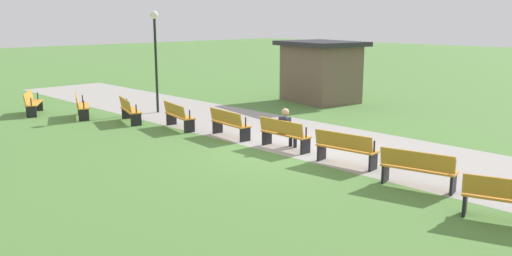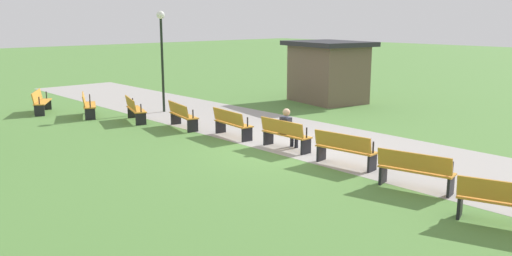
{
  "view_description": "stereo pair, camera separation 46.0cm",
  "coord_description": "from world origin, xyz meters",
  "views": [
    {
      "loc": [
        10.04,
        -10.94,
        3.75
      ],
      "look_at": [
        -0.0,
        -1.2,
        0.8
      ],
      "focal_mm": 36.82,
      "sensor_mm": 36.0,
      "label": 1
    },
    {
      "loc": [
        10.35,
        -10.61,
        3.75
      ],
      "look_at": [
        -0.0,
        -1.2,
        0.8
      ],
      "focal_mm": 36.82,
      "sensor_mm": 36.0,
      "label": 2
    }
  ],
  "objects": [
    {
      "name": "bench_1",
      "position": [
        -8.8,
        -1.98,
        0.47
      ],
      "size": [
        1.69,
        1.11,
        0.89
      ],
      "rotation": [
        0.0,
        0.0,
        -0.43
      ],
      "color": "orange",
      "rests_on": "ground"
    },
    {
      "name": "bench_5",
      "position": [
        -0.0,
        -0.07,
        0.47
      ],
      "size": [
        1.64,
        0.47,
        0.89
      ],
      "color": "orange",
      "rests_on": "ground"
    },
    {
      "name": "bench_3",
      "position": [
        -4.5,
        -0.55,
        0.47
      ],
      "size": [
        1.7,
        0.81,
        0.89
      ],
      "rotation": [
        0.0,
        0.0,
        -0.22
      ],
      "color": "orange",
      "rests_on": "ground"
    },
    {
      "name": "lamp_post",
      "position": [
        -7.72,
        0.76,
        2.79
      ],
      "size": [
        0.32,
        0.32,
        4.01
      ],
      "color": "black",
      "rests_on": "ground"
    },
    {
      "name": "kiosk",
      "position": [
        -4.94,
        7.66,
        1.4
      ],
      "size": [
        4.04,
        3.48,
        2.72
      ],
      "rotation": [
        0.0,
        0.0,
        -0.19
      ],
      "color": "brown",
      "rests_on": "ground"
    },
    {
      "name": "bench_6",
      "position": [
        2.26,
        -0.19,
        0.47
      ],
      "size": [
        1.68,
        0.65,
        0.89
      ],
      "rotation": [
        0.0,
        0.0,
        0.11
      ],
      "color": "orange",
      "rests_on": "ground"
    },
    {
      "name": "bench_2",
      "position": [
        -6.69,
        -1.15,
        0.47
      ],
      "size": [
        1.7,
        0.97,
        0.89
      ],
      "rotation": [
        0.0,
        0.0,
        -0.32
      ],
      "color": "orange",
      "rests_on": "ground"
    },
    {
      "name": "bench_0",
      "position": [
        -10.81,
        -3.03,
        0.47
      ],
      "size": [
        1.65,
        1.25,
        0.89
      ],
      "rotation": [
        0.0,
        0.0,
        -0.54
      ],
      "color": "orange",
      "rests_on": "ground"
    },
    {
      "name": "bench_4",
      "position": [
        -2.26,
        -0.19,
        0.47
      ],
      "size": [
        1.68,
        0.65,
        0.89
      ],
      "rotation": [
        0.0,
        0.0,
        -0.11
      ],
      "color": "orange",
      "rests_on": "ground"
    },
    {
      "name": "bench_8",
      "position": [
        6.69,
        -1.15,
        0.47
      ],
      "size": [
        1.7,
        0.97,
        0.89
      ],
      "rotation": [
        0.0,
        0.0,
        0.32
      ],
      "color": "orange",
      "rests_on": "ground"
    },
    {
      "name": "path_paving",
      "position": [
        0.0,
        1.62,
        0.0
      ],
      "size": [
        36.88,
        4.43,
        0.01
      ],
      "primitive_type": "cube",
      "color": "#A39E99",
      "rests_on": "ground"
    },
    {
      "name": "bench_7",
      "position": [
        4.5,
        -0.55,
        0.47
      ],
      "size": [
        1.7,
        0.81,
        0.89
      ],
      "rotation": [
        0.0,
        0.0,
        0.22
      ],
      "color": "orange",
      "rests_on": "ground"
    },
    {
      "name": "person_seated",
      "position": [
        -0.02,
        0.07,
        0.64
      ],
      "size": [
        0.32,
        0.52,
        1.2
      ],
      "color": "#2D3347",
      "rests_on": "ground"
    },
    {
      "name": "ground_plane",
      "position": [
        0.0,
        0.0,
        0.0
      ],
      "size": [
        120.0,
        120.0,
        0.0
      ],
      "primitive_type": "plane",
      "color": "#54843D"
    }
  ]
}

